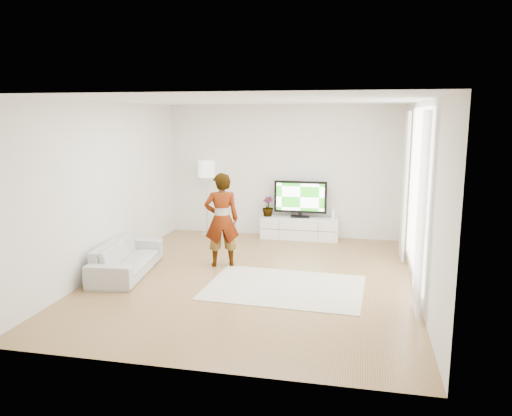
% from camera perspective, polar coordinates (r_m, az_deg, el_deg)
% --- Properties ---
extents(floor, '(6.00, 6.00, 0.00)m').
position_cam_1_polar(floor, '(8.10, -0.31, -8.03)').
color(floor, '#A67C4B').
rests_on(floor, ground).
extents(ceiling, '(6.00, 6.00, 0.00)m').
position_cam_1_polar(ceiling, '(7.68, -0.33, 12.18)').
color(ceiling, white).
rests_on(ceiling, wall_back).
extents(wall_left, '(0.02, 6.00, 2.80)m').
position_cam_1_polar(wall_left, '(8.65, -16.74, 2.26)').
color(wall_left, silver).
rests_on(wall_left, floor).
extents(wall_right, '(0.02, 6.00, 2.80)m').
position_cam_1_polar(wall_right, '(7.64, 18.32, 1.12)').
color(wall_right, silver).
rests_on(wall_right, floor).
extents(wall_back, '(5.00, 0.02, 2.80)m').
position_cam_1_polar(wall_back, '(10.69, 3.12, 4.21)').
color(wall_back, silver).
rests_on(wall_back, floor).
extents(wall_front, '(5.00, 0.02, 2.80)m').
position_cam_1_polar(wall_front, '(4.93, -7.78, -3.45)').
color(wall_front, silver).
rests_on(wall_front, floor).
extents(window, '(0.01, 2.60, 2.50)m').
position_cam_1_polar(window, '(7.93, 17.97, 1.83)').
color(window, white).
rests_on(window, wall_right).
extents(curtain_near, '(0.04, 0.70, 2.60)m').
position_cam_1_polar(curtain_near, '(6.66, 18.35, -0.66)').
color(curtain_near, white).
rests_on(curtain_near, floor).
extents(curtain_far, '(0.04, 0.70, 2.60)m').
position_cam_1_polar(curtain_far, '(9.22, 16.64, 2.44)').
color(curtain_far, white).
rests_on(curtain_far, floor).
extents(media_console, '(1.63, 0.46, 0.46)m').
position_cam_1_polar(media_console, '(10.60, 5.02, -2.29)').
color(media_console, white).
rests_on(media_console, floor).
extents(television, '(1.11, 0.22, 0.77)m').
position_cam_1_polar(television, '(10.51, 5.09, 1.18)').
color(television, black).
rests_on(television, media_console).
extents(game_console, '(0.07, 0.16, 0.20)m').
position_cam_1_polar(game_console, '(10.48, 8.91, -0.69)').
color(game_console, white).
rests_on(game_console, media_console).
extents(potted_plant, '(0.29, 0.29, 0.42)m').
position_cam_1_polar(potted_plant, '(10.62, 1.35, 0.19)').
color(potted_plant, '#3F7238').
rests_on(potted_plant, media_console).
extents(rug, '(2.42, 1.79, 0.01)m').
position_cam_1_polar(rug, '(7.69, 3.29, -9.03)').
color(rug, beige).
rests_on(rug, floor).
extents(player, '(0.69, 0.57, 1.62)m').
position_cam_1_polar(player, '(8.56, -3.95, -1.34)').
color(player, '#334772').
rests_on(player, rug).
extents(sofa, '(0.94, 1.91, 0.54)m').
position_cam_1_polar(sofa, '(8.55, -14.55, -5.50)').
color(sofa, beige).
rests_on(sofa, floor).
extents(floor_lamp, '(0.36, 0.36, 1.63)m').
position_cam_1_polar(floor_lamp, '(10.78, -5.70, 4.10)').
color(floor_lamp, silver).
rests_on(floor_lamp, floor).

